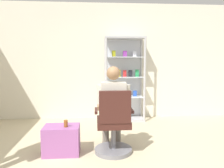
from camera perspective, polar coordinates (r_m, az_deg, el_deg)
The scene contains 6 objects.
back_wall at distance 5.26m, azimuth -1.50°, elevation 5.86°, with size 6.00×0.10×2.70m, color silver.
display_cabinet_main at distance 5.08m, azimuth 3.16°, elevation 1.47°, with size 0.90×0.45×1.90m.
office_chair at distance 3.27m, azimuth 0.52°, elevation -11.29°, with size 0.56×0.56×0.96m.
seated_shopkeeper at distance 3.35m, azimuth 0.29°, elevation -5.25°, with size 0.49×0.57×1.29m.
storage_crate at distance 3.42m, azimuth -12.94°, elevation -13.95°, with size 0.52×0.37×0.42m, color #9E599E.
tea_glass at distance 3.28m, azimuth -11.92°, elevation -10.02°, with size 0.06×0.06×0.10m, color brown.
Camera 1 is at (-0.26, -2.26, 1.37)m, focal length 35.17 mm.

